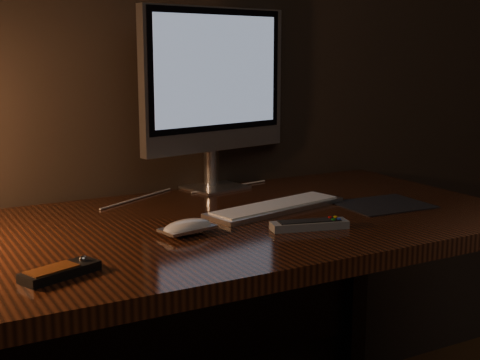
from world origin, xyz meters
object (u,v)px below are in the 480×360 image
keyboard (276,207)px  media_remote (60,271)px  desk (179,270)px  monitor (215,83)px  tv_remote (309,225)px  mouse (188,229)px

keyboard → media_remote: (-0.60, -0.24, 0.00)m
desk → monitor: bearing=47.9°
desk → keyboard: 0.28m
media_remote → desk: bearing=18.6°
desk → keyboard: keyboard is taller
desk → tv_remote: bearing=-47.5°
mouse → tv_remote: 0.27m
keyboard → tv_remote: size_ratio=2.16×
desk → media_remote: (-0.35, -0.28, 0.14)m
monitor → keyboard: 0.42m
monitor → tv_remote: monitor is taller
monitor → keyboard: (0.01, -0.30, -0.29)m
keyboard → tv_remote: (-0.03, -0.19, 0.00)m
desk → keyboard: (0.25, -0.04, 0.14)m
keyboard → tv_remote: 0.19m
mouse → tv_remote: bearing=-31.3°
monitor → desk: bearing=-143.8°
tv_remote → desk: bearing=147.8°
tv_remote → media_remote: bearing=-159.8°
media_remote → monitor: bearing=22.6°
media_remote → tv_remote: media_remote is taller
keyboard → media_remote: media_remote is taller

